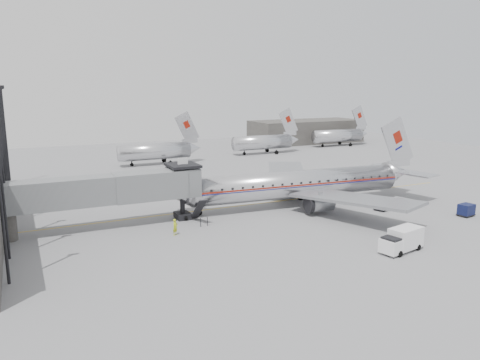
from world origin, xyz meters
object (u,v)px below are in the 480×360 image
at_px(airliner, 302,184).
at_px(service_van, 402,240).
at_px(baggage_cart_white, 382,204).
at_px(baggage_cart_navy, 466,210).
at_px(ramp_worker, 175,227).

height_order(airliner, service_van, airliner).
xyz_separation_m(airliner, baggage_cart_white, (7.63, -6.52, -1.99)).
bearing_deg(service_van, baggage_cart_navy, 8.36).
xyz_separation_m(baggage_cart_navy, baggage_cart_white, (-7.02, 6.42, 0.03)).
bearing_deg(baggage_cart_white, baggage_cart_navy, -63.06).
bearing_deg(baggage_cart_navy, airliner, 129.59).
relative_size(baggage_cart_navy, baggage_cart_white, 0.88).
height_order(service_van, baggage_cart_white, service_van).
bearing_deg(baggage_cart_white, airliner, 118.85).
distance_m(airliner, service_van, 18.80).
bearing_deg(baggage_cart_white, ramp_worker, 155.92).
bearing_deg(airliner, ramp_worker, -161.05).
xyz_separation_m(baggage_cart_navy, ramp_worker, (-33.35, 8.02, 0.08)).
relative_size(service_van, baggage_cart_navy, 2.38).
relative_size(airliner, service_van, 7.18).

